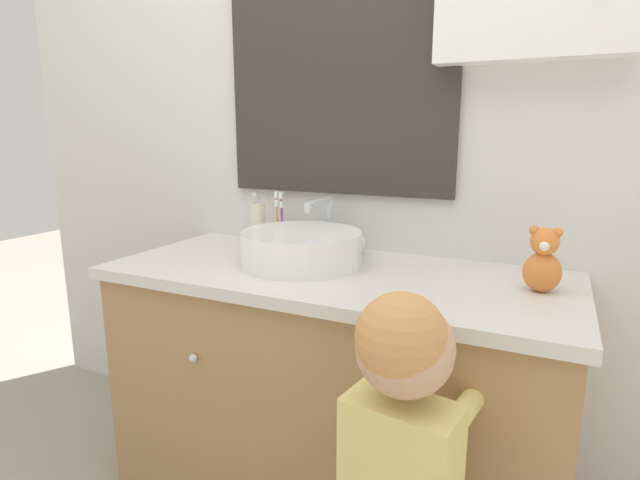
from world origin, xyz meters
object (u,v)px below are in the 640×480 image
(toothbrush_holder, at_px, (280,233))
(teddy_bear, at_px, (543,261))
(soap_dispenser, at_px, (258,223))
(sink_basin, at_px, (302,247))
(child_figure, at_px, (401,459))

(toothbrush_holder, bearing_deg, teddy_bear, -10.36)
(soap_dispenser, bearing_deg, sink_basin, -32.10)
(toothbrush_holder, height_order, teddy_bear, toothbrush_holder)
(teddy_bear, bearing_deg, child_figure, -113.34)
(soap_dispenser, height_order, child_figure, soap_dispenser)
(child_figure, bearing_deg, teddy_bear, 66.66)
(sink_basin, relative_size, teddy_bear, 2.48)
(sink_basin, height_order, child_figure, sink_basin)
(sink_basin, distance_m, teddy_bear, 0.68)
(child_figure, height_order, teddy_bear, teddy_bear)
(toothbrush_holder, xyz_separation_m, soap_dispenser, (-0.08, -0.01, 0.03))
(soap_dispenser, height_order, teddy_bear, soap_dispenser)
(soap_dispenser, bearing_deg, child_figure, -41.40)
(soap_dispenser, bearing_deg, teddy_bear, -8.82)
(toothbrush_holder, height_order, child_figure, toothbrush_holder)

